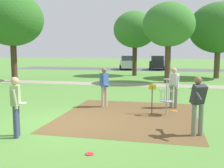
% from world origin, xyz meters
% --- Properties ---
extents(ground_plane, '(160.00, 160.00, 0.00)m').
position_xyz_m(ground_plane, '(0.00, 0.00, 0.00)').
color(ground_plane, '#518438').
extents(dirt_tee_pad, '(5.01, 5.56, 0.01)m').
position_xyz_m(dirt_tee_pad, '(1.94, 1.39, 0.00)').
color(dirt_tee_pad, brown).
rests_on(dirt_tee_pad, ground).
extents(disc_golf_basket, '(0.98, 0.58, 1.39)m').
position_xyz_m(disc_golf_basket, '(3.26, 1.85, 0.75)').
color(disc_golf_basket, '#9E9EA3').
rests_on(disc_golf_basket, ground).
extents(player_foreground_watching, '(0.49, 1.17, 1.71)m').
position_xyz_m(player_foreground_watching, '(4.22, -0.46, 0.99)').
color(player_foreground_watching, slate).
rests_on(player_foreground_watching, ground).
extents(player_throwing, '(0.45, 0.50, 1.71)m').
position_xyz_m(player_throwing, '(-0.78, -1.70, 0.97)').
color(player_throwing, '#384260').
rests_on(player_throwing, ground).
extents(player_waiting_left, '(0.48, 0.45, 1.71)m').
position_xyz_m(player_waiting_left, '(3.60, 3.21, 0.97)').
color(player_waiting_left, slate).
rests_on(player_waiting_left, ground).
extents(player_waiting_right, '(0.45, 0.49, 1.71)m').
position_xyz_m(player_waiting_right, '(0.65, 2.78, 0.97)').
color(player_waiting_right, tan).
rests_on(player_waiting_right, ground).
extents(frisbee_by_tee, '(0.20, 0.20, 0.02)m').
position_xyz_m(frisbee_by_tee, '(1.61, -2.48, 0.01)').
color(frisbee_by_tee, red).
rests_on(frisbee_by_tee, ground).
extents(frisbee_far_left, '(0.24, 0.24, 0.02)m').
position_xyz_m(frisbee_far_left, '(3.63, 2.51, 0.01)').
color(frisbee_far_left, orange).
rests_on(frisbee_far_left, ground).
extents(tree_near_left, '(5.22, 5.22, 6.70)m').
position_xyz_m(tree_near_left, '(7.55, 16.85, 4.46)').
color(tree_near_left, brown).
rests_on(tree_near_left, ground).
extents(tree_near_right, '(3.91, 3.91, 6.09)m').
position_xyz_m(tree_near_right, '(3.25, 12.40, 4.39)').
color(tree_near_right, '#4C3823').
rests_on(tree_near_right, ground).
extents(tree_mid_left, '(4.92, 4.92, 7.02)m').
position_xyz_m(tree_mid_left, '(-8.86, 10.77, 4.91)').
color(tree_mid_left, '#422D1E').
rests_on(tree_mid_left, ground).
extents(tree_mid_center, '(4.21, 4.21, 6.34)m').
position_xyz_m(tree_mid_center, '(-0.02, 17.80, 4.52)').
color(tree_mid_center, '#422D1E').
rests_on(tree_mid_center, ground).
extents(parking_lot_strip, '(36.00, 6.00, 0.01)m').
position_xyz_m(parking_lot_strip, '(0.00, 27.12, 0.00)').
color(parking_lot_strip, '#4C4C51').
rests_on(parking_lot_strip, ground).
extents(parked_car_leftmost, '(2.68, 4.49, 1.84)m').
position_xyz_m(parked_car_leftmost, '(-2.12, 26.39, 0.92)').
color(parked_car_leftmost, '#B2B7BC').
rests_on(parked_car_leftmost, ground).
extents(parked_car_center_left, '(2.20, 4.31, 1.84)m').
position_xyz_m(parked_car_center_left, '(1.94, 27.04, 0.92)').
color(parked_car_center_left, black).
rests_on(parked_car_center_left, ground).
extents(gravel_path, '(40.00, 1.80, 0.00)m').
position_xyz_m(gravel_path, '(0.00, 10.68, 0.00)').
color(gravel_path, gray).
rests_on(gravel_path, ground).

